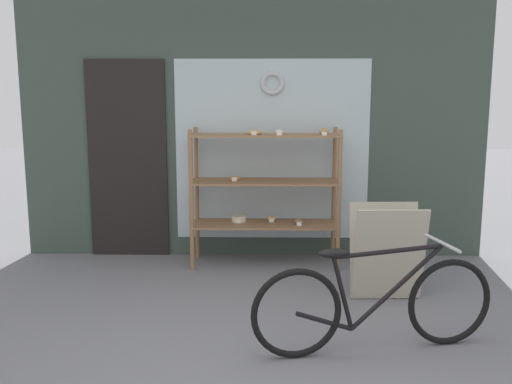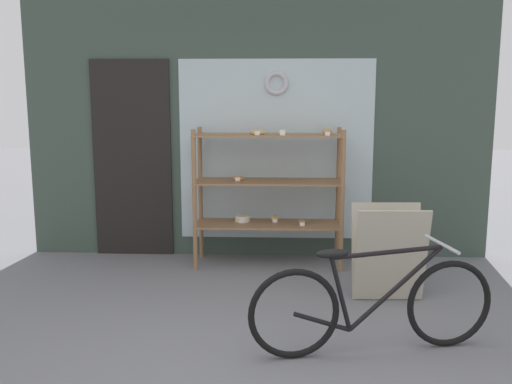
# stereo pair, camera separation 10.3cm
# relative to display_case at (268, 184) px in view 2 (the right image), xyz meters

# --- Properties ---
(ground_plane) EXTENTS (30.00, 30.00, 0.00)m
(ground_plane) POSITION_rel_display_case_xyz_m (-0.12, -2.44, -0.84)
(ground_plane) COLOR slate
(storefront_facade) EXTENTS (4.93, 0.13, 3.73)m
(storefront_facade) POSITION_rel_display_case_xyz_m (-0.16, 0.37, 0.97)
(storefront_facade) COLOR #3D4C42
(storefront_facade) RESTS_ON ground_plane
(display_case) EXTENTS (1.49, 0.47, 1.41)m
(display_case) POSITION_rel_display_case_xyz_m (0.00, 0.00, 0.00)
(display_case) COLOR #8E6642
(display_case) RESTS_ON ground_plane
(bicycle) EXTENTS (1.69, 0.53, 0.75)m
(bicycle) POSITION_rel_display_case_xyz_m (0.75, -2.02, -0.50)
(bicycle) COLOR black
(bicycle) RESTS_ON ground_plane
(sandwich_board) EXTENTS (0.61, 0.40, 0.81)m
(sandwich_board) POSITION_rel_display_case_xyz_m (1.04, -1.00, -0.43)
(sandwich_board) COLOR #B2A893
(sandwich_board) RESTS_ON ground_plane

